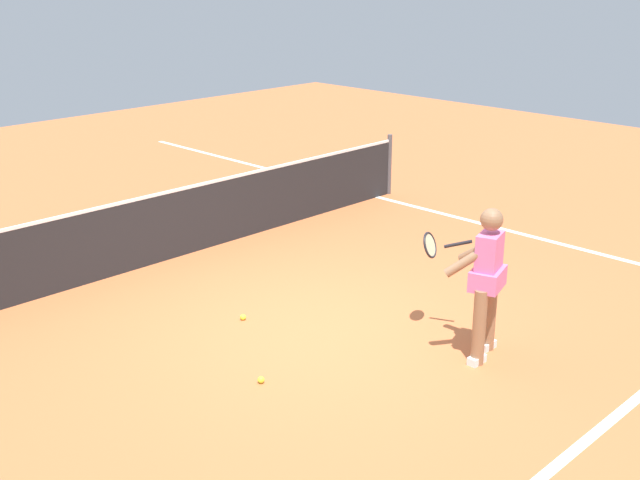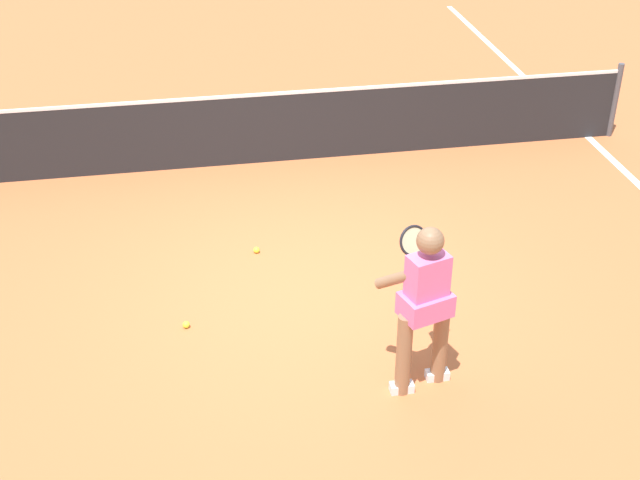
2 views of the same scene
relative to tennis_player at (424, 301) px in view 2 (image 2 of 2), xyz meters
name	(u,v)px [view 2 (image 2 of 2)]	position (x,y,z in m)	size (l,w,h in m)	color
ground_plane	(308,286)	(-0.69, 1.62, -0.85)	(26.50, 26.50, 0.00)	#C66638
court_net	(270,127)	(-0.69, 4.52, -0.37)	(9.35, 0.08, 1.02)	#4C4C51
tennis_player	(424,301)	(0.00, 0.00, 0.00)	(0.65, 1.08, 1.55)	#8C6647
tennis_ball_near	(186,325)	(-1.93, 1.14, -0.81)	(0.07, 0.07, 0.07)	#D1E533
tennis_ball_mid	(257,250)	(-1.13, 2.34, -0.81)	(0.07, 0.07, 0.07)	#D1E533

